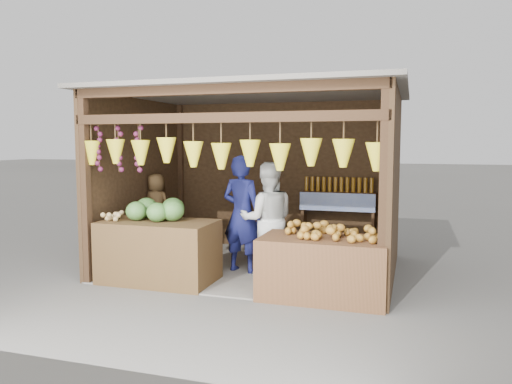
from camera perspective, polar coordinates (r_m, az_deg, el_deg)
ground at (r=7.67m, az=-0.03°, el=-8.70°), size 80.00×80.00×0.00m
stall_structure at (r=7.40m, az=-0.37°, el=3.84°), size 4.30×3.30×2.66m
back_shelf at (r=8.51m, az=9.36°, el=-1.35°), size 1.25×0.32×1.32m
counter_left at (r=6.99m, az=-11.03°, el=-6.69°), size 1.54×0.85×0.84m
counter_right at (r=6.22m, az=7.72°, el=-8.60°), size 1.53×0.85×0.75m
stool at (r=8.55m, az=-11.21°, el=-6.24°), size 0.33×0.33×0.31m
man_standing at (r=7.27m, az=-1.61°, el=-2.58°), size 0.70×0.53×1.72m
woman_standing at (r=7.08m, az=1.34°, el=-3.16°), size 0.95×0.84×1.63m
vendor_seated at (r=8.43m, az=-11.31°, el=-1.61°), size 0.59×0.45×1.09m
melon_pile at (r=7.01m, az=-11.38°, el=-1.83°), size 1.00×0.50×0.32m
tanfruit_pile at (r=7.15m, az=-15.72°, el=-2.56°), size 0.34×0.40×0.13m
mango_pile at (r=6.11m, az=8.68°, el=-4.21°), size 1.40×0.64×0.22m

